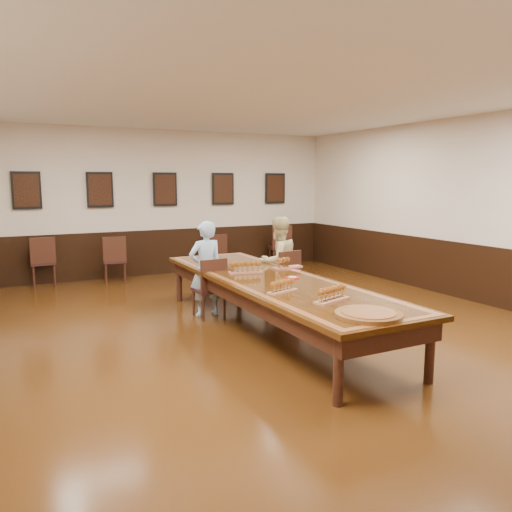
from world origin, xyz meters
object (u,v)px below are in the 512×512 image
chair_woman (282,278)px  carved_platter (369,314)px  spare_chair_c (215,252)px  spare_chair_d (280,246)px  chair_man (209,287)px  person_woman (278,261)px  conference_table (272,289)px  spare_chair_a (42,261)px  person_man (206,269)px  spare_chair_b (114,259)px

chair_woman → carved_platter: size_ratio=1.27×
spare_chair_c → carved_platter: bearing=72.4°
spare_chair_c → spare_chair_d: spare_chair_d is taller
chair_man → person_woman: bearing=-176.3°
spare_chair_c → conference_table: (-1.13, -4.79, 0.18)m
spare_chair_d → carved_platter: size_ratio=1.36×
spare_chair_a → person_woman: bearing=131.8°
spare_chair_d → person_woman: size_ratio=0.68×
spare_chair_c → person_woman: 3.55m
spare_chair_d → conference_table: size_ratio=0.20×
spare_chair_d → conference_table: spare_chair_d is taller
chair_woman → carved_platter: 3.44m
person_man → spare_chair_d: bearing=-137.3°
chair_man → spare_chair_c: bearing=-117.3°
spare_chair_b → person_man: 3.36m
chair_man → spare_chair_b: bearing=-80.8°
chair_man → carved_platter: (0.42, -3.24, 0.31)m
spare_chair_d → person_woman: 3.81m
chair_woman → person_woman: 0.29m
chair_man → person_man: 0.29m
spare_chair_b → conference_table: (1.26, -4.47, 0.13)m
spare_chair_d → person_woman: (-1.91, -3.29, 0.24)m
person_man → conference_table: 1.32m
spare_chair_c → conference_table: size_ratio=0.17×
chair_woman → person_man: size_ratio=0.65×
chair_man → conference_table: size_ratio=0.19×
spare_chair_b → carved_platter: 6.72m
conference_table → spare_chair_c: bearing=76.7°
conference_table → carved_platter: bearing=-92.4°
person_man → conference_table: size_ratio=0.30×
chair_man → person_woman: size_ratio=0.62×
spare_chair_c → person_woman: (-0.31, -3.53, 0.32)m
person_woman → carved_platter: bearing=67.0°
spare_chair_a → spare_chair_b: bearing=163.9°
chair_man → chair_woman: size_ratio=0.97×
chair_woman → person_man: bearing=-9.7°
person_man → carved_platter: size_ratio=1.96×
carved_platter → chair_woman: bearing=74.4°
conference_table → chair_woman: bearing=54.6°
chair_man → chair_woman: 1.34m
conference_table → spare_chair_a: bearing=118.5°
carved_platter → person_man: bearing=97.2°
chair_woman → person_man: 1.37m
spare_chair_d → carved_platter: bearing=82.1°
chair_man → spare_chair_c: size_ratio=1.07×
spare_chair_a → chair_woman: bearing=131.1°
spare_chair_b → person_man: (0.74, -3.27, 0.26)m
chair_man → chair_woman: chair_woman is taller
spare_chair_c → spare_chair_d: size_ratio=0.85×
person_woman → person_man: bearing=-5.4°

